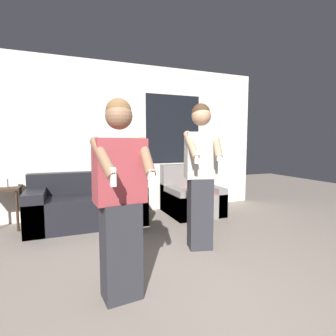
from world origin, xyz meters
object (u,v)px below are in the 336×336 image
(armchair, at_px, (191,198))
(person_right, at_px, (201,174))
(side_table, at_px, (3,194))
(person_left, at_px, (120,200))
(couch, at_px, (87,205))

(armchair, xyz_separation_m, person_right, (-0.62, -1.49, 0.64))
(side_table, bearing_deg, person_left, -61.86)
(person_left, height_order, person_right, person_right)
(person_right, bearing_deg, couch, 128.46)
(couch, relative_size, person_right, 1.00)
(side_table, distance_m, person_left, 2.72)
(armchair, bearing_deg, person_left, -128.66)
(couch, relative_size, side_table, 2.22)
(armchair, height_order, side_table, armchair)
(couch, xyz_separation_m, person_right, (1.20, -1.51, 0.62))
(armchair, relative_size, side_table, 1.20)
(side_table, bearing_deg, couch, -9.34)
(armchair, height_order, person_right, person_right)
(couch, xyz_separation_m, side_table, (-1.18, 0.19, 0.24))
(couch, xyz_separation_m, person_left, (0.09, -2.19, 0.54))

